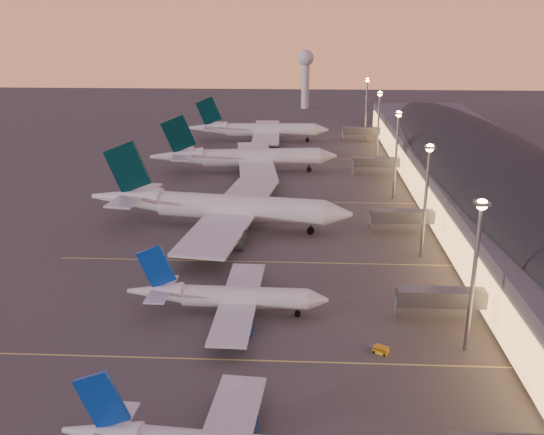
# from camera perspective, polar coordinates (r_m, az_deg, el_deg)

# --- Properties ---
(ground) EXTENTS (700.00, 700.00, 0.00)m
(ground) POSITION_cam_1_polar(r_m,az_deg,el_deg) (103.24, -2.42, -11.79)
(ground) COLOR #413E3C
(airliner_narrow_north) EXTENTS (36.89, 32.87, 13.21)m
(airliner_narrow_north) POSITION_cam_1_polar(r_m,az_deg,el_deg) (111.16, -4.21, -7.46)
(airliner_narrow_north) COLOR silver
(airliner_narrow_north) RESTS_ON ground
(airliner_wide_near) EXTENTS (68.31, 62.82, 21.87)m
(airliner_wide_near) POSITION_cam_1_polar(r_m,az_deg,el_deg) (153.87, -5.06, 1.00)
(airliner_wide_near) COLOR silver
(airliner_wide_near) RESTS_ON ground
(airliner_wide_mid) EXTENTS (63.78, 58.52, 20.40)m
(airliner_wide_mid) POSITION_cam_1_polar(r_m,az_deg,el_deg) (207.47, -2.55, 5.63)
(airliner_wide_mid) COLOR silver
(airliner_wide_mid) RESTS_ON ground
(airliner_wide_far) EXTENTS (59.84, 54.44, 19.17)m
(airliner_wide_far) POSITION_cam_1_polar(r_m,az_deg,el_deg) (259.01, -1.28, 8.23)
(airliner_wide_far) COLOR silver
(airliner_wide_far) RESTS_ON ground
(terminal_building) EXTENTS (56.35, 255.00, 17.46)m
(terminal_building) POSITION_cam_1_polar(r_m,az_deg,el_deg) (174.99, 20.48, 3.13)
(terminal_building) COLOR #525358
(terminal_building) RESTS_ON ground
(light_masts) EXTENTS (2.20, 217.20, 25.90)m
(light_masts) POSITION_cam_1_polar(r_m,az_deg,el_deg) (159.71, 12.71, 5.71)
(light_masts) COLOR gray
(light_masts) RESTS_ON ground
(radar_tower) EXTENTS (9.00, 9.00, 32.50)m
(radar_tower) POSITION_cam_1_polar(r_m,az_deg,el_deg) (349.77, 3.18, 13.77)
(radar_tower) COLOR silver
(radar_tower) RESTS_ON ground
(lane_markings) EXTENTS (90.00, 180.36, 0.00)m
(lane_markings) POSITION_cam_1_polar(r_m,az_deg,el_deg) (139.04, -0.93, -3.38)
(lane_markings) COLOR #D8C659
(lane_markings) RESTS_ON ground
(baggage_tug_c) EXTENTS (4.29, 2.05, 1.25)m
(baggage_tug_c) POSITION_cam_1_polar(r_m,az_deg,el_deg) (114.85, 1.00, -8.09)
(baggage_tug_c) COLOR gold
(baggage_tug_c) RESTS_ON ground
(baggage_tug_d) EXTENTS (3.88, 2.98, 1.09)m
(baggage_tug_d) POSITION_cam_1_polar(r_m,az_deg,el_deg) (102.18, 9.95, -12.12)
(baggage_tug_d) COLOR gold
(baggage_tug_d) RESTS_ON ground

